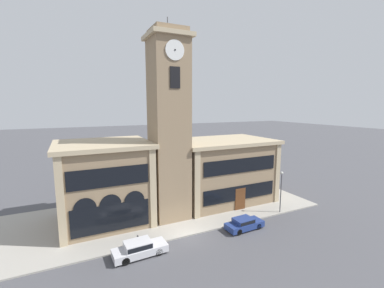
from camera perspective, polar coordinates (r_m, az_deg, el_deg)
ground_plane at (r=27.76m, az=-0.84°, el=-19.90°), size 300.00×300.00×0.00m
sidewalk_kerb at (r=33.51m, az=-5.96°, el=-14.60°), size 38.25×13.82×0.15m
clock_tower at (r=29.30m, az=-5.14°, el=3.70°), size 4.65×4.65×22.61m
town_hall_left_wing at (r=31.04m, az=-18.85°, el=-7.99°), size 10.16×9.31×9.20m
town_hall_right_wing at (r=36.28m, az=6.72°, el=-5.72°), size 13.55×9.31×8.58m
parked_car_near at (r=24.94m, az=-11.63°, el=-21.72°), size 4.86×1.99×1.38m
parked_car_mid at (r=29.41m, az=11.50°, el=-16.90°), size 4.29×1.88×1.27m
street_lamp at (r=33.52m, az=19.21°, el=-8.65°), size 0.36×0.36×5.15m
bollard at (r=26.20m, az=-11.97°, el=-20.29°), size 0.18×0.18×1.06m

